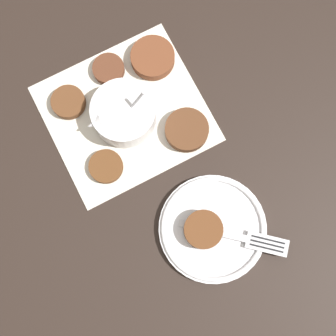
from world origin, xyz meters
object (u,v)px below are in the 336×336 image
(fork, at_px, (245,239))
(fritter_on_plate, at_px, (203,230))
(sauce_bowl, at_px, (124,114))
(serving_plate, at_px, (213,229))

(fork, bearing_deg, fritter_on_plate, -37.42)
(fritter_on_plate, bearing_deg, fork, 142.58)
(sauce_bowl, bearing_deg, serving_plate, 102.17)
(serving_plate, xyz_separation_m, fritter_on_plate, (0.02, -0.01, 0.02))
(sauce_bowl, distance_m, fork, 0.30)
(sauce_bowl, height_order, fork, sauce_bowl)
(serving_plate, bearing_deg, fritter_on_plate, -16.46)
(sauce_bowl, distance_m, serving_plate, 0.25)
(fritter_on_plate, xyz_separation_m, fork, (-0.06, 0.04, -0.01))
(fork, bearing_deg, serving_plate, -43.88)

